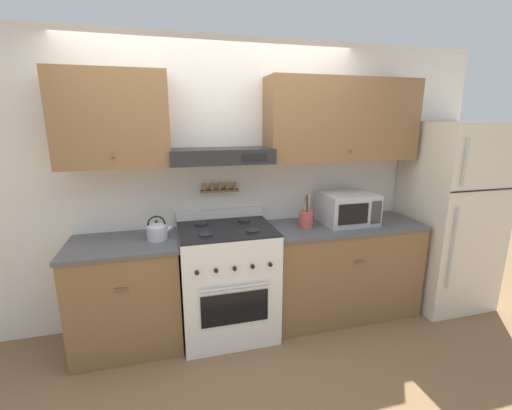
{
  "coord_description": "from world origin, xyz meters",
  "views": [
    {
      "loc": [
        -0.47,
        -2.43,
        1.84
      ],
      "look_at": [
        0.25,
        0.26,
        1.16
      ],
      "focal_mm": 24.0,
      "sensor_mm": 36.0,
      "label": 1
    }
  ],
  "objects_px": {
    "stove_range": "(227,280)",
    "refrigerator": "(449,216)",
    "tea_kettle": "(157,230)",
    "utensil_crock": "(306,219)",
    "microwave": "(348,208)"
  },
  "relations": [
    {
      "from": "microwave",
      "to": "utensil_crock",
      "type": "relative_size",
      "value": 1.59
    },
    {
      "from": "utensil_crock",
      "to": "stove_range",
      "type": "bearing_deg",
      "value": -177.75
    },
    {
      "from": "refrigerator",
      "to": "microwave",
      "type": "height_order",
      "value": "refrigerator"
    },
    {
      "from": "tea_kettle",
      "to": "microwave",
      "type": "bearing_deg",
      "value": 0.59
    },
    {
      "from": "refrigerator",
      "to": "tea_kettle",
      "type": "xyz_separation_m",
      "value": [
        -2.83,
        0.06,
        0.07
      ]
    },
    {
      "from": "stove_range",
      "to": "refrigerator",
      "type": "bearing_deg",
      "value": -0.77
    },
    {
      "from": "refrigerator",
      "to": "tea_kettle",
      "type": "bearing_deg",
      "value": 178.8
    },
    {
      "from": "stove_range",
      "to": "utensil_crock",
      "type": "height_order",
      "value": "utensil_crock"
    },
    {
      "from": "microwave",
      "to": "tea_kettle",
      "type": "bearing_deg",
      "value": -179.41
    },
    {
      "from": "stove_range",
      "to": "refrigerator",
      "type": "distance_m",
      "value": 2.31
    },
    {
      "from": "tea_kettle",
      "to": "utensil_crock",
      "type": "xyz_separation_m",
      "value": [
        1.3,
        0.0,
        0.0
      ]
    },
    {
      "from": "stove_range",
      "to": "refrigerator",
      "type": "relative_size",
      "value": 0.57
    },
    {
      "from": "stove_range",
      "to": "tea_kettle",
      "type": "bearing_deg",
      "value": 177.04
    },
    {
      "from": "refrigerator",
      "to": "utensil_crock",
      "type": "bearing_deg",
      "value": 177.77
    },
    {
      "from": "stove_range",
      "to": "utensil_crock",
      "type": "distance_m",
      "value": 0.89
    }
  ]
}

